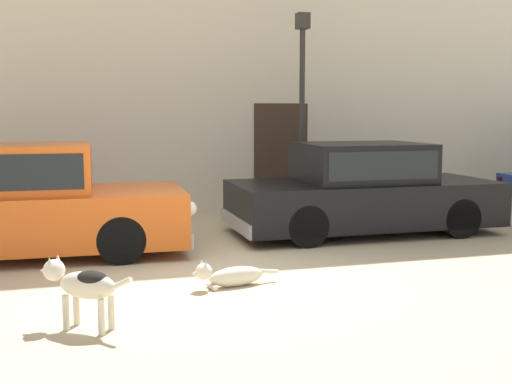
{
  "coord_description": "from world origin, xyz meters",
  "views": [
    {
      "loc": [
        -1.44,
        -7.68,
        1.93
      ],
      "look_at": [
        0.85,
        0.2,
        0.9
      ],
      "focal_mm": 44.76,
      "sensor_mm": 36.0,
      "label": 1
    }
  ],
  "objects_px": {
    "parked_sedan_second": "(363,189)",
    "stray_dog_spotted": "(82,284)",
    "parked_sedan_nearest": "(17,202)",
    "street_lamp": "(302,87)",
    "stray_dog_tan": "(229,275)"
  },
  "relations": [
    {
      "from": "parked_sedan_nearest",
      "to": "parked_sedan_second",
      "type": "xyz_separation_m",
      "value": [
        5.19,
        0.25,
        -0.03
      ]
    },
    {
      "from": "parked_sedan_nearest",
      "to": "stray_dog_spotted",
      "type": "bearing_deg",
      "value": -74.19
    },
    {
      "from": "stray_dog_tan",
      "to": "street_lamp",
      "type": "xyz_separation_m",
      "value": [
        2.43,
        4.29,
        2.24
      ]
    },
    {
      "from": "parked_sedan_nearest",
      "to": "stray_dog_tan",
      "type": "bearing_deg",
      "value": -41.57
    },
    {
      "from": "stray_dog_spotted",
      "to": "street_lamp",
      "type": "relative_size",
      "value": 0.22
    },
    {
      "from": "parked_sedan_second",
      "to": "street_lamp",
      "type": "distance_m",
      "value": 2.46
    },
    {
      "from": "parked_sedan_second",
      "to": "street_lamp",
      "type": "relative_size",
      "value": 1.18
    },
    {
      "from": "stray_dog_tan",
      "to": "parked_sedan_second",
      "type": "bearing_deg",
      "value": -148.14
    },
    {
      "from": "parked_sedan_nearest",
      "to": "street_lamp",
      "type": "distance_m",
      "value": 5.45
    },
    {
      "from": "parked_sedan_nearest",
      "to": "stray_dog_tan",
      "type": "distance_m",
      "value": 3.34
    },
    {
      "from": "parked_sedan_second",
      "to": "stray_dog_spotted",
      "type": "distance_m",
      "value": 5.65
    },
    {
      "from": "stray_dog_spotted",
      "to": "street_lamp",
      "type": "xyz_separation_m",
      "value": [
        4.01,
        5.28,
        1.96
      ]
    },
    {
      "from": "parked_sedan_second",
      "to": "stray_dog_tan",
      "type": "height_order",
      "value": "parked_sedan_second"
    },
    {
      "from": "parked_sedan_second",
      "to": "stray_dog_tan",
      "type": "relative_size",
      "value": 4.13
    },
    {
      "from": "parked_sedan_nearest",
      "to": "street_lamp",
      "type": "xyz_separation_m",
      "value": [
        4.79,
        2.01,
        1.63
      ]
    }
  ]
}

